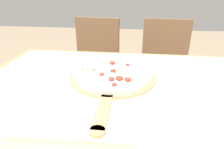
% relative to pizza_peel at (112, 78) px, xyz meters
% --- Properties ---
extents(dining_table, '(1.30, 0.99, 0.75)m').
position_rel_pizza_peel_xyz_m(dining_table, '(0.02, -0.08, -0.11)').
color(dining_table, '#A87F51').
rests_on(dining_table, ground_plane).
extents(towel_cloth, '(1.22, 0.91, 0.00)m').
position_rel_pizza_peel_xyz_m(towel_cloth, '(0.02, -0.08, -0.01)').
color(towel_cloth, silver).
rests_on(towel_cloth, dining_table).
extents(pizza_peel, '(0.40, 0.61, 0.01)m').
position_rel_pizza_peel_xyz_m(pizza_peel, '(0.00, 0.00, 0.00)').
color(pizza_peel, tan).
rests_on(pizza_peel, towel_cloth).
extents(pizza, '(0.37, 0.37, 0.04)m').
position_rel_pizza_peel_xyz_m(pizza, '(0.00, 0.02, 0.02)').
color(pizza, beige).
rests_on(pizza, pizza_peel).
extents(chair_left, '(0.44, 0.44, 0.91)m').
position_rel_pizza_peel_xyz_m(chair_left, '(-0.24, 0.76, -0.24)').
color(chair_left, brown).
rests_on(chair_left, ground_plane).
extents(chair_right, '(0.43, 0.43, 0.91)m').
position_rel_pizza_peel_xyz_m(chair_right, '(0.34, 0.76, -0.24)').
color(chair_right, brown).
rests_on(chair_right, ground_plane).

